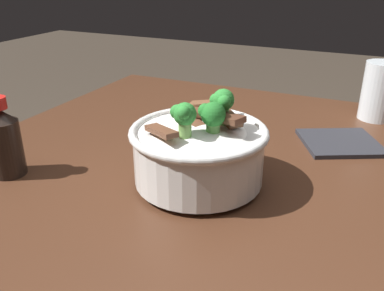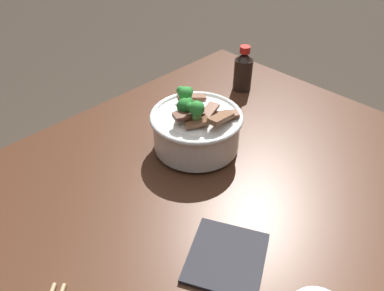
# 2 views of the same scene
# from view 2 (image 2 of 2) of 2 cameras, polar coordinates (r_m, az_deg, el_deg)

# --- Properties ---
(dining_table) EXTENTS (1.16, 0.84, 0.77)m
(dining_table) POSITION_cam_2_polar(r_m,az_deg,el_deg) (0.86, -0.51, -15.30)
(dining_table) COLOR #472819
(dining_table) RESTS_ON ground
(rice_bowl) EXTENTS (0.20, 0.20, 0.15)m
(rice_bowl) POSITION_cam_2_polar(r_m,az_deg,el_deg) (0.82, 0.65, 2.96)
(rice_bowl) COLOR white
(rice_bowl) RESTS_ON dining_table
(soy_sauce_bottle) EXTENTS (0.05, 0.05, 0.13)m
(soy_sauce_bottle) POSITION_cam_2_polar(r_m,az_deg,el_deg) (1.07, 7.76, 11.18)
(soy_sauce_bottle) COLOR black
(soy_sauce_bottle) RESTS_ON dining_table
(folded_napkin) EXTENTS (0.18, 0.17, 0.01)m
(folded_napkin) POSITION_cam_2_polar(r_m,az_deg,el_deg) (0.65, 5.24, -16.56)
(folded_napkin) COLOR #28282D
(folded_napkin) RESTS_ON dining_table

